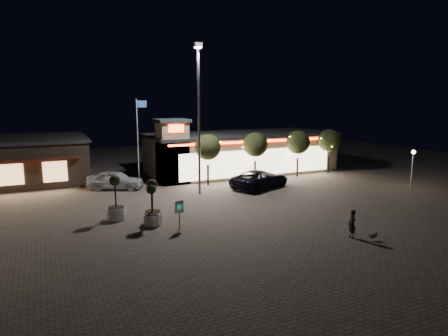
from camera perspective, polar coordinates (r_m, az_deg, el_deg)
name	(u,v)px	position (r m, az deg, el deg)	size (l,w,h in m)	color
ground	(215,223)	(26.11, -1.22, -7.88)	(90.00, 90.00, 0.00)	#635B50
retail_building	(238,152)	(43.60, 1.98, 2.28)	(20.40, 8.40, 6.10)	gray
floodlight_pole	(199,110)	(33.04, -3.62, 8.21)	(0.60, 0.40, 12.38)	gray
flagpole	(139,135)	(36.84, -12.10, 4.64)	(0.95, 0.10, 8.00)	white
lamp_post_east	(413,162)	(39.21, 25.37, 0.84)	(0.36, 0.36, 3.48)	gray
string_tree_a	(208,147)	(36.82, -2.33, 2.99)	(2.42, 2.42, 4.79)	#332319
string_tree_b	(255,145)	(38.98, 4.50, 3.35)	(2.42, 2.42, 4.79)	#332319
string_tree_c	(298,142)	(41.62, 10.54, 3.63)	(2.42, 2.42, 4.79)	#332319
string_tree_d	(329,141)	(44.04, 14.81, 3.80)	(2.42, 2.42, 4.79)	#332319
pickup_truck	(260,179)	(36.15, 5.17, -1.56)	(2.74, 5.95, 1.65)	black
white_sedan	(115,180)	(36.77, -15.24, -1.66)	(1.96, 4.88, 1.66)	silver
pedestrian	(352,224)	(24.41, 17.83, -7.60)	(0.61, 0.40, 1.66)	black
dog	(374,235)	(24.57, 20.60, -8.96)	(0.56, 0.20, 0.30)	#59514C
planter_left	(116,206)	(27.55, -15.17, -5.26)	(1.23, 1.23, 3.02)	silver
planter_mid	(152,213)	(25.92, -10.25, -6.28)	(1.08, 1.08, 2.66)	silver
planter_right	(153,210)	(26.18, -10.16, -5.93)	(1.19, 1.19, 2.93)	silver
valet_sign	(179,209)	(24.80, -6.41, -5.88)	(0.59, 0.19, 1.79)	gray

